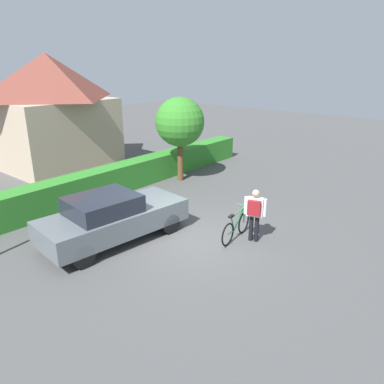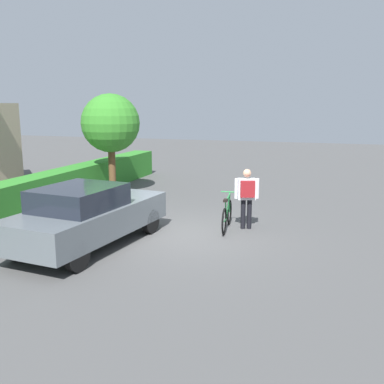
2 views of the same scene
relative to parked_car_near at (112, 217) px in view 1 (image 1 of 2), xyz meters
name	(u,v)px [view 1 (image 1 of 2)]	position (x,y,z in m)	size (l,w,h in m)	color
ground_plane	(193,239)	(1.64, -1.78, -0.77)	(60.00, 60.00, 0.00)	#4A4A4A
hedge_row	(89,187)	(1.64, 3.48, -0.22)	(18.66, 0.90, 1.12)	#2E7D28
house_distant	(51,110)	(3.71, 9.22, 2.08)	(5.39, 5.08, 5.58)	tan
parked_car_near	(112,217)	(0.00, 0.00, 0.00)	(4.62, 2.27, 1.51)	slate
bicycle	(236,227)	(2.49, -2.81, -0.38)	(1.76, 0.50, 0.95)	black
person_rider	(255,211)	(2.70, -3.30, 0.23)	(0.46, 0.64, 1.65)	black
tree_kerbside	(180,122)	(5.86, 2.46, 1.87)	(2.16, 2.16, 3.75)	brown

